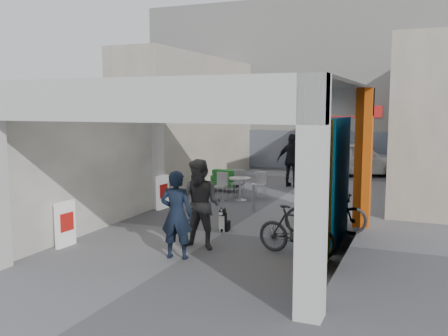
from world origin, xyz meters
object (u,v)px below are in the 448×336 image
at_px(man_with_dog, 176,215).
at_px(man_elderly, 331,191).
at_px(bicycle_front, 326,213).
at_px(bicycle_rear, 296,231).
at_px(produce_stand, 225,183).
at_px(man_back_turned, 201,205).
at_px(white_van, 356,158).
at_px(cafe_set, 239,189).
at_px(man_crates, 292,160).
at_px(border_collie, 224,221).

relative_size(man_with_dog, man_elderly, 1.06).
height_order(bicycle_front, bicycle_rear, bicycle_rear).
height_order(man_elderly, bicycle_rear, man_elderly).
bearing_deg(bicycle_front, produce_stand, 26.23).
bearing_deg(man_back_turned, white_van, 84.11).
height_order(cafe_set, produce_stand, cafe_set).
relative_size(cafe_set, man_elderly, 0.88).
bearing_deg(man_crates, man_with_dog, 95.35).
bearing_deg(bicycle_rear, man_elderly, 8.58).
bearing_deg(man_with_dog, man_back_turned, -112.64).
distance_m(man_back_turned, man_crates, 8.83).
height_order(cafe_set, bicycle_front, bicycle_front).
bearing_deg(man_back_turned, man_elderly, 59.46).
xyz_separation_m(cafe_set, produce_stand, (-1.01, 1.17, -0.02)).
bearing_deg(produce_stand, man_crates, 44.52).
xyz_separation_m(man_with_dog, man_back_turned, (0.17, 0.78, 0.07)).
bearing_deg(cafe_set, man_crates, 72.23).
height_order(produce_stand, border_collie, produce_stand).
height_order(cafe_set, man_with_dog, man_with_dog).
xyz_separation_m(border_collie, bicycle_rear, (2.14, -1.29, 0.27)).
height_order(cafe_set, white_van, white_van).
distance_m(cafe_set, bicycle_front, 4.94).
bearing_deg(bicycle_rear, man_back_turned, 109.36).
distance_m(bicycle_rear, white_van, 12.60).
distance_m(cafe_set, man_crates, 3.29).
height_order(bicycle_rear, white_van, white_van).
distance_m(border_collie, bicycle_rear, 2.52).
relative_size(border_collie, white_van, 0.14).
bearing_deg(border_collie, produce_stand, 103.43).
relative_size(produce_stand, man_back_turned, 0.59).
height_order(man_elderly, bicycle_front, man_elderly).
relative_size(bicycle_front, white_van, 0.44).
height_order(man_back_turned, white_van, man_back_turned).
distance_m(man_elderly, white_van, 9.42).
distance_m(bicycle_front, white_van, 10.64).
bearing_deg(border_collie, white_van, 73.13).
height_order(border_collie, man_back_turned, man_back_turned).
relative_size(man_crates, bicycle_rear, 1.17).
xyz_separation_m(man_elderly, bicycle_rear, (-0.12, -3.19, -0.33)).
height_order(man_elderly, man_crates, man_crates).
bearing_deg(white_van, cafe_set, 137.84).
relative_size(border_collie, man_crates, 0.30).
relative_size(cafe_set, bicycle_rear, 0.87).
bearing_deg(bicycle_rear, bicycle_front, 4.35).
relative_size(man_with_dog, white_van, 0.40).
height_order(man_back_turned, man_crates, man_crates).
bearing_deg(man_back_turned, cafe_set, 103.26).
xyz_separation_m(man_crates, white_van, (1.82, 4.07, -0.25)).
xyz_separation_m(cafe_set, man_with_dog, (1.09, -6.54, 0.58)).
height_order(produce_stand, man_elderly, man_elderly).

